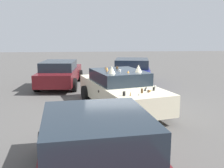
{
  "coord_description": "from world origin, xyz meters",
  "views": [
    {
      "loc": [
        -8.96,
        1.14,
        2.66
      ],
      "look_at": [
        0.0,
        0.3,
        0.9
      ],
      "focal_mm": 41.43,
      "sensor_mm": 36.0,
      "label": 1
    }
  ],
  "objects_px": {
    "parked_sedan_row_back_center": "(60,73)",
    "parked_sedan_behind_right": "(132,72)",
    "art_car_decorated": "(120,89)",
    "parked_sedan_far_right": "(96,154)"
  },
  "relations": [
    {
      "from": "parked_sedan_row_back_center",
      "to": "parked_sedan_behind_right",
      "type": "bearing_deg",
      "value": -85.29
    },
    {
      "from": "parked_sedan_behind_right",
      "to": "parked_sedan_row_back_center",
      "type": "height_order",
      "value": "parked_sedan_behind_right"
    },
    {
      "from": "parked_sedan_behind_right",
      "to": "parked_sedan_row_back_center",
      "type": "relative_size",
      "value": 0.94
    },
    {
      "from": "parked_sedan_behind_right",
      "to": "parked_sedan_row_back_center",
      "type": "bearing_deg",
      "value": 101.17
    },
    {
      "from": "art_car_decorated",
      "to": "parked_sedan_behind_right",
      "type": "xyz_separation_m",
      "value": [
        4.27,
        -1.15,
        0.0
      ]
    },
    {
      "from": "art_car_decorated",
      "to": "parked_sedan_row_back_center",
      "type": "height_order",
      "value": "art_car_decorated"
    },
    {
      "from": "art_car_decorated",
      "to": "parked_sedan_far_right",
      "type": "relative_size",
      "value": 1.14
    },
    {
      "from": "parked_sedan_behind_right",
      "to": "art_car_decorated",
      "type": "bearing_deg",
      "value": 175.74
    },
    {
      "from": "art_car_decorated",
      "to": "parked_sedan_behind_right",
      "type": "bearing_deg",
      "value": 149.56
    },
    {
      "from": "art_car_decorated",
      "to": "parked_sedan_row_back_center",
      "type": "xyz_separation_m",
      "value": [
        4.25,
        2.56,
        -0.02
      ]
    }
  ]
}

